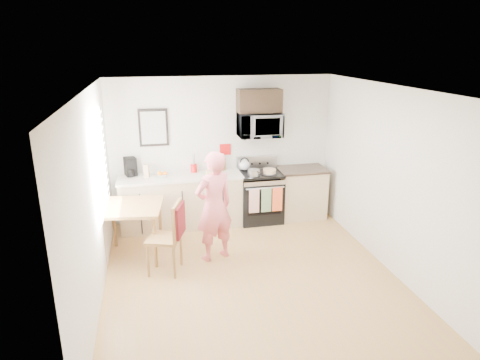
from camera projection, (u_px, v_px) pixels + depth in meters
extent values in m
plane|color=#A87E41|center=(251.00, 277.00, 5.99)|extent=(4.60, 4.60, 0.00)
cube|color=beige|center=(222.00, 149.00, 7.74)|extent=(4.00, 0.04, 2.60)
cube|color=beige|center=(319.00, 281.00, 3.45)|extent=(4.00, 0.04, 2.60)
cube|color=beige|center=(93.00, 201.00, 5.20)|extent=(0.04, 4.60, 2.60)
cube|color=beige|center=(391.00, 180.00, 5.99)|extent=(0.04, 4.60, 2.60)
cube|color=silver|center=(253.00, 89.00, 5.20)|extent=(4.00, 4.60, 0.04)
cube|color=silver|center=(99.00, 164.00, 5.87)|extent=(0.02, 1.40, 1.50)
cube|color=white|center=(100.00, 164.00, 5.87)|extent=(0.01, 1.30, 1.40)
cube|color=tan|center=(181.00, 202.00, 7.56)|extent=(2.10, 0.60, 0.90)
cube|color=silver|center=(180.00, 177.00, 7.41)|extent=(2.14, 0.64, 0.04)
cube|color=tan|center=(301.00, 193.00, 8.00)|extent=(0.84, 0.60, 0.90)
cube|color=black|center=(302.00, 169.00, 7.86)|extent=(0.88, 0.64, 0.04)
cube|color=black|center=(260.00, 200.00, 7.84)|extent=(0.76, 0.65, 0.77)
cube|color=black|center=(264.00, 203.00, 7.53)|extent=(0.61, 0.02, 0.45)
cube|color=#B4B3B8|center=(265.00, 185.00, 7.43)|extent=(0.74, 0.02, 0.14)
cylinder|color=#B4B3B8|center=(265.00, 188.00, 7.40)|extent=(0.68, 0.02, 0.02)
cube|color=black|center=(260.00, 173.00, 7.68)|extent=(0.76, 0.65, 0.04)
cube|color=#B4B3B8|center=(257.00, 162.00, 7.90)|extent=(0.76, 0.08, 0.24)
cube|color=silver|center=(254.00, 201.00, 7.42)|extent=(0.18, 0.02, 0.44)
cube|color=#597850|center=(266.00, 200.00, 7.46)|extent=(0.18, 0.02, 0.44)
cube|color=#DB4F20|center=(277.00, 199.00, 7.50)|extent=(0.18, 0.02, 0.44)
imported|color=#B4B3B8|center=(259.00, 125.00, 7.52)|extent=(0.76, 0.51, 0.42)
cube|color=black|center=(259.00, 101.00, 7.43)|extent=(0.76, 0.35, 0.40)
cube|color=black|center=(153.00, 128.00, 7.34)|extent=(0.50, 0.03, 0.65)
cube|color=#9FA49B|center=(154.00, 128.00, 7.32)|extent=(0.42, 0.01, 0.56)
cube|color=red|center=(225.00, 149.00, 7.73)|extent=(0.20, 0.02, 0.20)
imported|color=#E03D5D|center=(214.00, 206.00, 6.29)|extent=(0.72, 0.60, 1.68)
cube|color=brown|center=(131.00, 207.00, 6.36)|extent=(0.88, 0.88, 0.04)
cylinder|color=brown|center=(103.00, 244.00, 6.11)|extent=(0.05, 0.05, 0.79)
cylinder|color=brown|center=(155.00, 242.00, 6.16)|extent=(0.05, 0.05, 0.79)
cylinder|color=brown|center=(114.00, 224.00, 6.81)|extent=(0.05, 0.05, 0.79)
cylinder|color=brown|center=(160.00, 222.00, 6.85)|extent=(0.05, 0.05, 0.79)
cube|color=brown|center=(164.00, 239.00, 6.01)|extent=(0.56, 0.56, 0.04)
cube|color=brown|center=(178.00, 221.00, 5.90)|extent=(0.18, 0.44, 0.53)
cube|color=#4F100D|center=(180.00, 220.00, 5.90)|extent=(0.19, 0.40, 0.44)
cylinder|color=brown|center=(148.00, 261.00, 5.93)|extent=(0.04, 0.04, 0.49)
cylinder|color=brown|center=(174.00, 263.00, 5.89)|extent=(0.04, 0.04, 0.49)
cylinder|color=brown|center=(156.00, 249.00, 6.29)|extent=(0.04, 0.04, 0.49)
cylinder|color=brown|center=(181.00, 250.00, 6.25)|extent=(0.04, 0.04, 0.49)
cube|color=brown|center=(221.00, 164.00, 7.72)|extent=(0.16, 0.17, 0.22)
cylinder|color=red|center=(194.00, 168.00, 7.61)|extent=(0.11, 0.11, 0.14)
imported|color=silver|center=(162.00, 175.00, 7.36)|extent=(0.22, 0.22, 0.05)
cube|color=tan|center=(146.00, 171.00, 7.30)|extent=(0.11, 0.11, 0.23)
cube|color=black|center=(130.00, 166.00, 7.39)|extent=(0.24, 0.26, 0.32)
cylinder|color=black|center=(131.00, 173.00, 7.32)|extent=(0.12, 0.12, 0.12)
cube|color=tan|center=(214.00, 173.00, 7.39)|extent=(0.28, 0.15, 0.10)
cylinder|color=black|center=(269.00, 174.00, 7.56)|extent=(0.27, 0.27, 0.01)
cylinder|color=#DAB370|center=(270.00, 171.00, 7.55)|extent=(0.22, 0.22, 0.07)
sphere|color=silver|center=(244.00, 165.00, 7.77)|extent=(0.19, 0.19, 0.19)
cone|color=silver|center=(244.00, 160.00, 7.74)|extent=(0.06, 0.06, 0.06)
torus|color=black|center=(244.00, 162.00, 7.75)|extent=(0.17, 0.02, 0.17)
cylinder|color=#B4B3B8|center=(254.00, 173.00, 7.46)|extent=(0.21, 0.21, 0.10)
cylinder|color=black|center=(259.00, 172.00, 7.33)|extent=(0.09, 0.18, 0.02)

